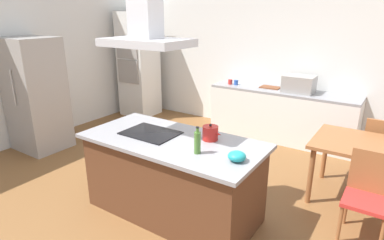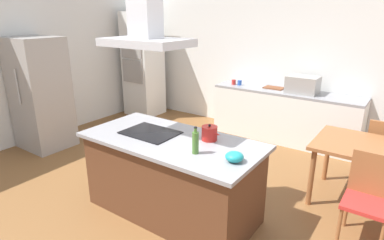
# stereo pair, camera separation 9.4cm
# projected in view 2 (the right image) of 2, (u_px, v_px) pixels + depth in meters

# --- Properties ---
(ground) EXTENTS (16.00, 16.00, 0.00)m
(ground) POSITION_uv_depth(u_px,v_px,m) (234.00, 164.00, 4.88)
(ground) COLOR brown
(wall_back) EXTENTS (7.20, 0.10, 2.70)m
(wall_back) POSITION_uv_depth(u_px,v_px,m) (283.00, 61.00, 5.80)
(wall_back) COLOR white
(wall_back) RESTS_ON ground
(wall_left) EXTENTS (0.10, 8.80, 2.70)m
(wall_left) POSITION_uv_depth(u_px,v_px,m) (59.00, 60.00, 5.94)
(wall_left) COLOR white
(wall_left) RESTS_ON ground
(kitchen_island) EXTENTS (1.97, 0.95, 0.90)m
(kitchen_island) POSITION_uv_depth(u_px,v_px,m) (172.00, 176.00, 3.57)
(kitchen_island) COLOR #59331E
(kitchen_island) RESTS_ON ground
(cooktop) EXTENTS (0.60, 0.44, 0.01)m
(cooktop) POSITION_uv_depth(u_px,v_px,m) (150.00, 133.00, 3.59)
(cooktop) COLOR black
(cooktop) RESTS_ON kitchen_island
(tea_kettle) EXTENTS (0.22, 0.17, 0.18)m
(tea_kettle) POSITION_uv_depth(u_px,v_px,m) (210.00, 133.00, 3.37)
(tea_kettle) COLOR #B21E19
(tea_kettle) RESTS_ON kitchen_island
(olive_oil_bottle) EXTENTS (0.06, 0.06, 0.27)m
(olive_oil_bottle) POSITION_uv_depth(u_px,v_px,m) (195.00, 142.00, 3.04)
(olive_oil_bottle) COLOR #47722D
(olive_oil_bottle) RESTS_ON kitchen_island
(mixing_bowl) EXTENTS (0.17, 0.17, 0.09)m
(mixing_bowl) POSITION_uv_depth(u_px,v_px,m) (234.00, 157.00, 2.89)
(mixing_bowl) COLOR teal
(mixing_bowl) RESTS_ON kitchen_island
(back_counter) EXTENTS (2.52, 0.62, 0.90)m
(back_counter) POSITION_uv_depth(u_px,v_px,m) (284.00, 116.00, 5.67)
(back_counter) COLOR white
(back_counter) RESTS_ON ground
(countertop_microwave) EXTENTS (0.50, 0.38, 0.28)m
(countertop_microwave) POSITION_uv_depth(u_px,v_px,m) (303.00, 85.00, 5.34)
(countertop_microwave) COLOR #9E9993
(countertop_microwave) RESTS_ON back_counter
(coffee_mug_red) EXTENTS (0.08, 0.08, 0.09)m
(coffee_mug_red) POSITION_uv_depth(u_px,v_px,m) (234.00, 82.00, 5.99)
(coffee_mug_red) COLOR red
(coffee_mug_red) RESTS_ON back_counter
(coffee_mug_blue) EXTENTS (0.08, 0.08, 0.09)m
(coffee_mug_blue) POSITION_uv_depth(u_px,v_px,m) (240.00, 83.00, 5.95)
(coffee_mug_blue) COLOR #2D56B2
(coffee_mug_blue) RESTS_ON back_counter
(cutting_board) EXTENTS (0.34, 0.24, 0.02)m
(cutting_board) POSITION_uv_depth(u_px,v_px,m) (274.00, 88.00, 5.70)
(cutting_board) COLOR brown
(cutting_board) RESTS_ON back_counter
(wall_oven_stack) EXTENTS (0.70, 0.66, 2.20)m
(wall_oven_stack) POSITION_uv_depth(u_px,v_px,m) (143.00, 65.00, 7.00)
(wall_oven_stack) COLOR white
(wall_oven_stack) RESTS_ON ground
(refrigerator) EXTENTS (0.80, 0.73, 1.82)m
(refrigerator) POSITION_uv_depth(u_px,v_px,m) (40.00, 94.00, 5.28)
(refrigerator) COLOR #9E9993
(refrigerator) RESTS_ON ground
(dining_table) EXTENTS (1.40, 0.90, 0.75)m
(dining_table) POSITION_uv_depth(u_px,v_px,m) (381.00, 155.00, 3.60)
(dining_table) COLOR #995B33
(dining_table) RESTS_ON ground
(chair_facing_island) EXTENTS (0.42, 0.42, 0.89)m
(chair_facing_island) POSITION_uv_depth(u_px,v_px,m) (369.00, 193.00, 3.13)
(chair_facing_island) COLOR red
(chair_facing_island) RESTS_ON ground
(range_hood) EXTENTS (0.90, 0.55, 0.78)m
(range_hood) POSITION_uv_depth(u_px,v_px,m) (145.00, 21.00, 3.21)
(range_hood) COLOR #ADADB2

